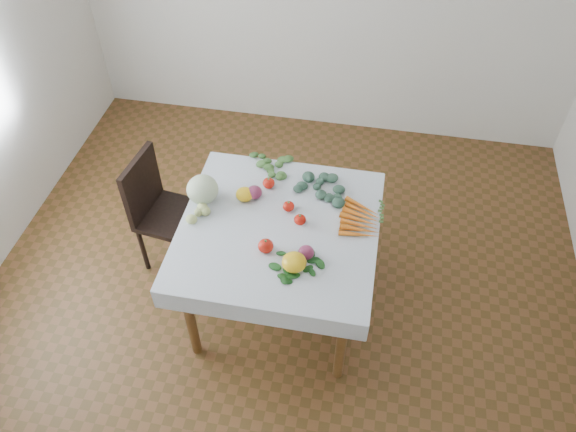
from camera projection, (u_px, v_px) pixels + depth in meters
name	position (u px, v px, depth m)	size (l,w,h in m)	color
ground	(280.00, 303.00, 3.74)	(4.00, 4.00, 0.00)	brown
table	(279.00, 239.00, 3.26)	(1.00, 1.00, 0.75)	brown
tablecloth	(279.00, 227.00, 3.19)	(1.12, 1.12, 0.01)	white
chair	(159.00, 206.00, 3.67)	(0.44, 0.44, 0.86)	black
cabbage	(202.00, 189.00, 3.28)	(0.19, 0.19, 0.17)	beige
tomato_a	(269.00, 183.00, 3.39)	(0.07, 0.07, 0.06)	red
tomato_b	(300.00, 220.00, 3.18)	(0.07, 0.07, 0.06)	red
tomato_c	(266.00, 246.00, 3.04)	(0.09, 0.09, 0.08)	red
tomato_d	(289.00, 206.00, 3.26)	(0.07, 0.07, 0.06)	red
heirloom_back	(245.00, 194.00, 3.31)	(0.11, 0.11, 0.07)	yellow
heirloom_front	(294.00, 262.00, 2.95)	(0.13, 0.13, 0.09)	yellow
onion_a	(254.00, 192.00, 3.32)	(0.09, 0.09, 0.08)	#5A192F
onion_b	(306.00, 252.00, 3.01)	(0.09, 0.09, 0.07)	#5A192F
tomatillo_cluster	(209.00, 215.00, 3.21)	(0.13, 0.14, 0.05)	#C9D67B
carrot_bunch	(361.00, 220.00, 3.20)	(0.23, 0.31, 0.03)	orange
kale_bunch	(319.00, 187.00, 3.38)	(0.29, 0.23, 0.04)	#315143
basil_bunch	(296.00, 266.00, 2.99)	(0.28, 0.20, 0.01)	#174A1A
dill_bunch	(267.00, 166.00, 3.52)	(0.25, 0.22, 0.03)	#466D32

